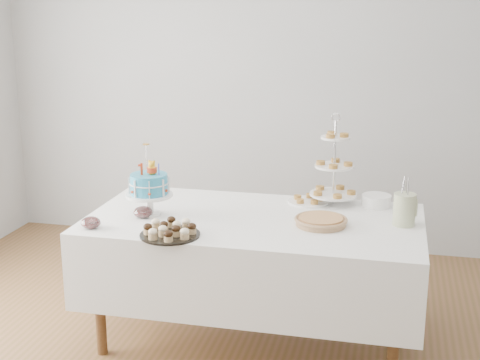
% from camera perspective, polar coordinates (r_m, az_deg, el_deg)
% --- Properties ---
extents(walls, '(5.04, 4.04, 2.70)m').
position_cam_1_polar(walls, '(3.44, 0.23, 4.44)').
color(walls, '#A0A3A5').
rests_on(walls, floor).
extents(table, '(1.92, 1.02, 0.77)m').
position_cam_1_polar(table, '(3.94, 1.20, -6.40)').
color(table, white).
rests_on(table, floor).
extents(birthday_cake, '(0.27, 0.27, 0.42)m').
position_cam_1_polar(birthday_cake, '(3.92, -7.73, -1.36)').
color(birthday_cake, white).
rests_on(birthday_cake, table).
extents(cupcake_tray, '(0.32, 0.32, 0.07)m').
position_cam_1_polar(cupcake_tray, '(3.58, -6.00, -4.21)').
color(cupcake_tray, black).
rests_on(cupcake_tray, table).
extents(pie, '(0.30, 0.30, 0.05)m').
position_cam_1_polar(pie, '(3.76, 6.91, -3.47)').
color(pie, '#A37C58').
rests_on(pie, table).
extents(tiered_stand, '(0.29, 0.29, 0.57)m').
position_cam_1_polar(tiered_stand, '(4.11, 8.05, 1.13)').
color(tiered_stand, silver).
rests_on(tiered_stand, table).
extents(plate_stack, '(0.18, 0.18, 0.07)m').
position_cam_1_polar(plate_stack, '(4.16, 11.56, -1.73)').
color(plate_stack, white).
rests_on(plate_stack, table).
extents(pastry_plate, '(0.25, 0.25, 0.04)m').
position_cam_1_polar(pastry_plate, '(4.17, 5.85, -1.73)').
color(pastry_plate, white).
rests_on(pastry_plate, table).
extents(jam_bowl_a, '(0.11, 0.11, 0.06)m').
position_cam_1_polar(jam_bowl_a, '(3.77, -12.61, -3.59)').
color(jam_bowl_a, silver).
rests_on(jam_bowl_a, table).
extents(jam_bowl_b, '(0.11, 0.11, 0.07)m').
position_cam_1_polar(jam_bowl_b, '(3.90, -8.27, -2.74)').
color(jam_bowl_b, silver).
rests_on(jam_bowl_b, table).
extents(utensil_pitcher, '(0.13, 0.12, 0.28)m').
position_cam_1_polar(utensil_pitcher, '(3.82, 13.86, -2.35)').
color(utensil_pitcher, silver).
rests_on(utensil_pitcher, table).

